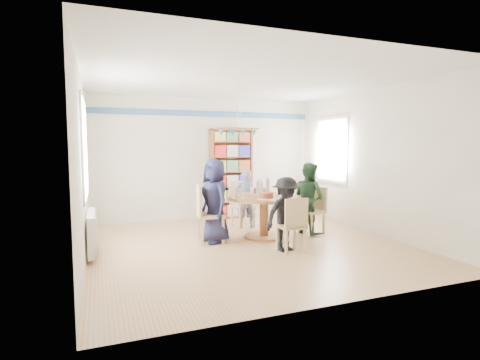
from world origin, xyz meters
name	(u,v)px	position (x,y,z in m)	size (l,w,h in m)	color
ground	(249,245)	(0.00, 0.00, 0.00)	(5.00, 5.00, 0.00)	tan
room_shell	(217,145)	(-0.26, 0.87, 1.65)	(5.00, 5.00, 5.00)	white
radiator	(92,232)	(-2.42, 0.30, 0.35)	(0.12, 1.00, 0.60)	silver
dining_table	(264,207)	(0.45, 0.37, 0.56)	(1.30, 1.30, 0.75)	#985C32
chair_left	(206,211)	(-0.62, 0.39, 0.54)	(0.49, 0.49, 0.99)	#D0B480
chair_right	(315,208)	(1.48, 0.35, 0.49)	(0.47, 0.47, 0.88)	#D0B480
chair_far	(241,202)	(0.41, 1.44, 0.50)	(0.48, 0.48, 0.91)	#D0B480
chair_near	(293,223)	(0.45, -0.69, 0.47)	(0.38, 0.38, 0.86)	#D0B480
person_left	(215,201)	(-0.46, 0.38, 0.71)	(0.70, 0.45, 1.42)	#171833
person_right	(309,198)	(1.37, 0.38, 0.67)	(0.65, 0.50, 1.33)	#1C3823
person_far	(246,199)	(0.44, 1.25, 0.58)	(0.42, 0.28, 1.16)	gray
person_near	(286,214)	(0.42, -0.52, 0.58)	(0.75, 0.43, 1.16)	black
bookshelf	(231,175)	(0.52, 2.34, 0.99)	(0.96, 0.29, 2.01)	brown
tableware	(262,192)	(0.42, 0.40, 0.82)	(1.21, 1.21, 0.32)	white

